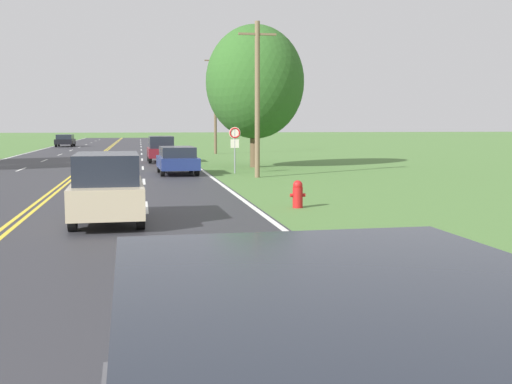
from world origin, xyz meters
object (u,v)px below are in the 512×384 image
Objects in this scene: car_dark_blue_hatchback_mid_near at (177,159)px; car_black_hatchback_receding at (65,140)px; traffic_sign at (235,139)px; tree_left_verge at (255,82)px; car_champagne_van_approaching at (107,187)px; car_maroon_suv_mid_far at (161,148)px; fire_hydrant at (298,194)px.

car_dark_blue_hatchback_mid_near is 44.13m from car_black_hatchback_receding.
traffic_sign reaches higher than car_dark_blue_hatchback_mid_near.
tree_left_verge reaches higher than car_dark_blue_hatchback_mid_near.
tree_left_verge is at bearing 132.32° from car_dark_blue_hatchback_mid_near.
car_black_hatchback_receding is at bearing 107.06° from traffic_sign.
car_champagne_van_approaching is at bearing -110.17° from tree_left_verge.
traffic_sign reaches higher than car_maroon_suv_mid_far.
car_maroon_suv_mid_far is (-5.32, 5.91, -4.06)m from tree_left_verge.
tree_left_verge is 2.02× the size of car_champagne_van_approaching.
fire_hydrant is 0.10× the size of tree_left_verge.
car_maroon_suv_mid_far is at bearing 107.97° from traffic_sign.
tree_left_verge is at bearing 83.79° from fire_hydrant.
car_dark_blue_hatchback_mid_near is at bearing 168.87° from car_champagne_van_approaching.
car_champagne_van_approaching is 1.02× the size of car_maroon_suv_mid_far.
car_champagne_van_approaching is 1.11× the size of car_black_hatchback_receding.
fire_hydrant is 0.23× the size of car_black_hatchback_receding.
traffic_sign reaches higher than car_black_hatchback_receding.
traffic_sign is at bearing 158.97° from car_champagne_van_approaching.
tree_left_verge reaches higher than fire_hydrant.
traffic_sign is 3.14m from car_dark_blue_hatchback_mid_near.
tree_left_verge is 2.07× the size of car_maroon_suv_mid_far.
car_dark_blue_hatchback_mid_near is at bearing 101.54° from fire_hydrant.
car_champagne_van_approaching is at bearing -109.58° from traffic_sign.
tree_left_verge reaches higher than car_maroon_suv_mid_far.
car_dark_blue_hatchback_mid_near is (2.71, 15.87, -0.16)m from car_champagne_van_approaching.
tree_left_verge is at bearing 158.38° from car_champagne_van_approaching.
car_champagne_van_approaching reaches higher than car_black_hatchback_receding.
car_black_hatchback_receding is (-7.48, 58.80, -0.17)m from car_champagne_van_approaching.
fire_hydrant is at bearing -165.93° from car_black_hatchback_receding.
fire_hydrant is at bearing 6.49° from car_maroon_suv_mid_far.
car_dark_blue_hatchback_mid_near is 10.65m from car_maroon_suv_mid_far.
traffic_sign is 0.58× the size of car_champagne_van_approaching.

